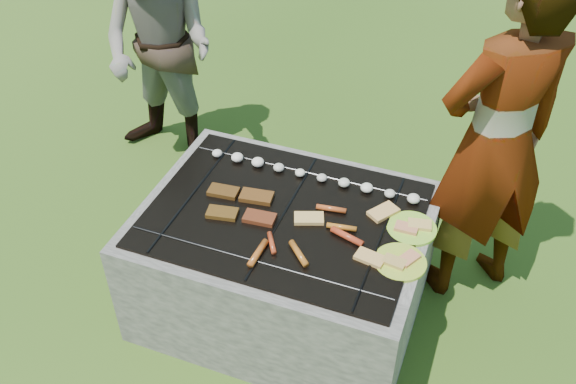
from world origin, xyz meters
name	(u,v)px	position (x,y,z in m)	size (l,w,h in m)	color
lawn	(285,303)	(0.00, 0.00, 0.00)	(60.00, 60.00, 0.00)	#274A12
fire_pit	(284,264)	(0.00, 0.00, 0.28)	(1.30, 1.00, 0.62)	#A69E93
mushrooms	(311,175)	(0.03, 0.29, 0.63)	(1.06, 0.06, 0.04)	white
pork_slabs	(242,204)	(-0.20, -0.02, 0.62)	(0.38, 0.26, 0.02)	brown
sausages	(309,238)	(0.16, -0.13, 0.63)	(0.42, 0.48, 0.03)	orange
bread_on_grate	(354,226)	(0.32, 0.02, 0.62)	(0.46, 0.42, 0.02)	#E5B375
plate_far	(412,228)	(0.56, 0.11, 0.61)	(0.25, 0.25, 0.03)	#D8FC3C
plate_near	(400,262)	(0.56, -0.11, 0.61)	(0.24, 0.24, 0.03)	#FCF33C
cook	(496,144)	(0.82, 0.50, 0.88)	(0.64, 0.42, 1.75)	gray
bystander	(160,48)	(-1.16, 0.95, 0.77)	(0.74, 0.58, 1.53)	#A99E8C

